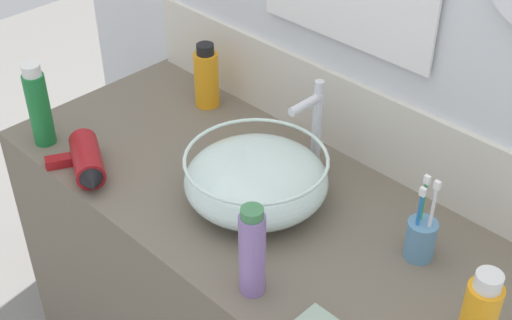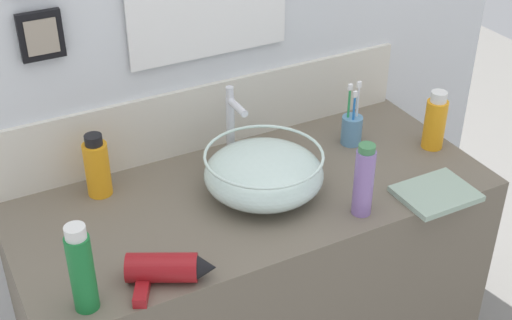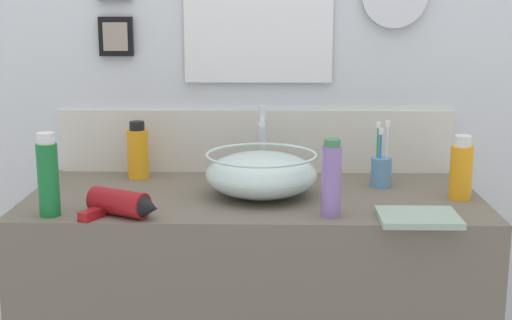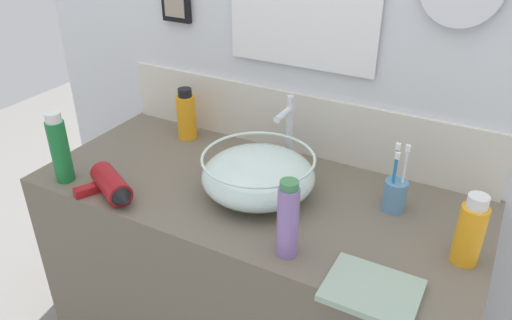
% 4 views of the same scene
% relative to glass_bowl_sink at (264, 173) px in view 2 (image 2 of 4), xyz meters
% --- Properties ---
extents(vanity_counter, '(1.28, 0.56, 0.84)m').
position_rel_glass_bowl_sink_xyz_m(vanity_counter, '(-0.02, 0.01, -0.48)').
color(vanity_counter, '#6B6051').
rests_on(vanity_counter, ground).
extents(back_panel, '(2.03, 0.10, 2.44)m').
position_rel_glass_bowl_sink_xyz_m(back_panel, '(-0.02, 0.32, 0.31)').
color(back_panel, silver).
rests_on(back_panel, ground).
extents(glass_bowl_sink, '(0.31, 0.31, 0.12)m').
position_rel_glass_bowl_sink_xyz_m(glass_bowl_sink, '(0.00, 0.00, 0.00)').
color(glass_bowl_sink, silver).
rests_on(glass_bowl_sink, vanity_counter).
extents(faucet, '(0.02, 0.10, 0.23)m').
position_rel_glass_bowl_sink_xyz_m(faucet, '(0.00, 0.19, 0.06)').
color(faucet, silver).
rests_on(faucet, vanity_counter).
extents(hair_drier, '(0.21, 0.15, 0.07)m').
position_rel_glass_bowl_sink_xyz_m(hair_drier, '(-0.35, -0.20, -0.03)').
color(hair_drier, maroon).
rests_on(hair_drier, vanity_counter).
extents(toothbrush_cup, '(0.06, 0.06, 0.20)m').
position_rel_glass_bowl_sink_xyz_m(toothbrush_cup, '(0.35, 0.11, -0.02)').
color(toothbrush_cup, '#598CB2').
rests_on(toothbrush_cup, vanity_counter).
extents(soap_dispenser, '(0.06, 0.06, 0.18)m').
position_rel_glass_bowl_sink_xyz_m(soap_dispenser, '(0.55, -0.02, 0.02)').
color(soap_dispenser, orange).
rests_on(soap_dispenser, vanity_counter).
extents(spray_bottle, '(0.05, 0.05, 0.20)m').
position_rel_glass_bowl_sink_xyz_m(spray_bottle, '(0.18, -0.19, 0.03)').
color(spray_bottle, '#8C6BB2').
rests_on(spray_bottle, vanity_counter).
extents(shampoo_bottle, '(0.05, 0.05, 0.22)m').
position_rel_glass_bowl_sink_xyz_m(shampoo_bottle, '(-0.54, -0.20, 0.04)').
color(shampoo_bottle, '#197233').
rests_on(shampoo_bottle, vanity_counter).
extents(lotion_bottle, '(0.06, 0.06, 0.18)m').
position_rel_glass_bowl_sink_xyz_m(lotion_bottle, '(-0.38, 0.20, 0.02)').
color(lotion_bottle, orange).
rests_on(lotion_bottle, vanity_counter).
extents(hand_towel, '(0.20, 0.16, 0.02)m').
position_rel_glass_bowl_sink_xyz_m(hand_towel, '(0.40, -0.22, -0.06)').
color(hand_towel, '#99B29E').
rests_on(hand_towel, vanity_counter).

